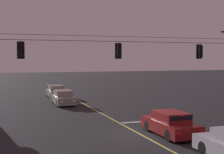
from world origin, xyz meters
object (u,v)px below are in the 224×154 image
at_px(traffic_light_leftmost, 21,50).
at_px(car_waiting_near_lane, 170,124).
at_px(traffic_light_centre, 200,51).
at_px(traffic_light_left_inner, 119,51).
at_px(car_oncoming_lead, 63,98).
at_px(car_oncoming_trailing, 56,92).

height_order(traffic_light_leftmost, car_waiting_near_lane, traffic_light_leftmost).
xyz_separation_m(traffic_light_leftmost, traffic_light_centre, (13.31, 0.00, 0.00)).
bearing_deg(car_waiting_near_lane, traffic_light_left_inner, 106.10).
xyz_separation_m(traffic_light_leftmost, traffic_light_left_inner, (6.66, 0.00, 0.00)).
height_order(traffic_light_left_inner, car_waiting_near_lane, traffic_light_left_inner).
distance_m(traffic_light_centre, car_oncoming_lead, 13.90).
height_order(car_waiting_near_lane, car_oncoming_lead, same).
relative_size(car_waiting_near_lane, car_oncoming_lead, 0.98).
distance_m(traffic_light_left_inner, traffic_light_centre, 6.65).
distance_m(traffic_light_leftmost, traffic_light_centre, 13.31).
relative_size(traffic_light_leftmost, car_oncoming_lead, 0.28).
xyz_separation_m(traffic_light_left_inner, traffic_light_centre, (6.65, 0.00, 0.00)).
xyz_separation_m(traffic_light_leftmost, car_oncoming_trailing, (4.83, 15.92, -4.37)).
bearing_deg(traffic_light_centre, car_waiting_near_lane, -136.95).
bearing_deg(car_oncoming_lead, traffic_light_centre, -48.17).
distance_m(traffic_light_left_inner, car_oncoming_trailing, 16.61).
distance_m(traffic_light_leftmost, car_oncoming_lead, 11.66).
xyz_separation_m(traffic_light_leftmost, car_waiting_near_lane, (8.07, -4.89, -4.37)).
bearing_deg(traffic_light_centre, traffic_light_leftmost, 180.00).
relative_size(car_oncoming_lead, car_oncoming_trailing, 1.00).
relative_size(traffic_light_leftmost, car_oncoming_trailing, 0.28).
bearing_deg(traffic_light_centre, traffic_light_left_inner, 180.00).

